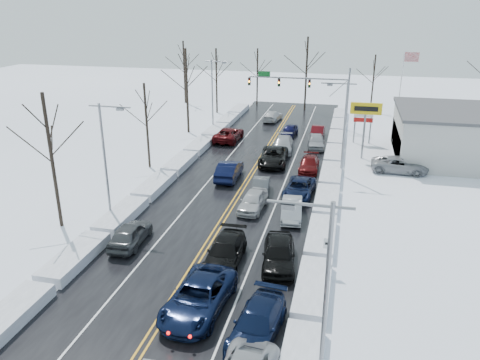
% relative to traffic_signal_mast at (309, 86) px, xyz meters
% --- Properties ---
extents(ground, '(160.00, 160.00, 0.00)m').
position_rel_traffic_signal_mast_xyz_m(ground, '(-3.45, -27.99, -5.48)').
color(ground, white).
rests_on(ground, ground).
extents(road_surface, '(14.00, 84.00, 0.01)m').
position_rel_traffic_signal_mast_xyz_m(road_surface, '(-3.45, -25.99, -5.47)').
color(road_surface, black).
rests_on(road_surface, ground).
extents(snow_bank_left, '(1.90, 72.00, 0.72)m').
position_rel_traffic_signal_mast_xyz_m(snow_bank_left, '(-11.05, -25.99, -5.48)').
color(snow_bank_left, silver).
rests_on(snow_bank_left, ground).
extents(snow_bank_right, '(1.90, 72.00, 0.72)m').
position_rel_traffic_signal_mast_xyz_m(snow_bank_right, '(4.15, -25.99, -5.48)').
color(snow_bank_right, silver).
rests_on(snow_bank_right, ground).
extents(traffic_signal_mast, '(13.28, 0.39, 8.00)m').
position_rel_traffic_signal_mast_xyz_m(traffic_signal_mast, '(0.00, 0.00, 0.00)').
color(traffic_signal_mast, slate).
rests_on(traffic_signal_mast, ground).
extents(tires_plus_sign, '(3.20, 0.34, 6.00)m').
position_rel_traffic_signal_mast_xyz_m(tires_plus_sign, '(7.05, -12.00, -0.49)').
color(tires_plus_sign, slate).
rests_on(tires_plus_sign, ground).
extents(used_vehicles_sign, '(2.20, 0.22, 4.65)m').
position_rel_traffic_signal_mast_xyz_m(used_vehicles_sign, '(7.05, -5.99, -2.16)').
color(used_vehicles_sign, slate).
rests_on(used_vehicles_sign, ground).
extents(speed_limit_sign, '(0.55, 0.09, 2.35)m').
position_rel_traffic_signal_mast_xyz_m(speed_limit_sign, '(4.75, -35.99, -3.84)').
color(speed_limit_sign, slate).
rests_on(speed_limit_sign, ground).
extents(flagpole, '(1.87, 1.20, 10.00)m').
position_rel_traffic_signal_mast_xyz_m(flagpole, '(11.72, 2.01, 0.45)').
color(flagpole, silver).
rests_on(flagpole, ground).
extents(streetlight_se, '(3.20, 0.25, 9.00)m').
position_rel_traffic_signal_mast_xyz_m(streetlight_se, '(4.85, -45.99, -0.17)').
color(streetlight_se, slate).
rests_on(streetlight_se, ground).
extents(streetlight_ne, '(3.20, 0.25, 9.00)m').
position_rel_traffic_signal_mast_xyz_m(streetlight_ne, '(4.85, -17.99, -0.17)').
color(streetlight_ne, slate).
rests_on(streetlight_ne, ground).
extents(streetlight_sw, '(3.20, 0.25, 9.00)m').
position_rel_traffic_signal_mast_xyz_m(streetlight_sw, '(-11.74, -31.99, -0.17)').
color(streetlight_sw, slate).
rests_on(streetlight_sw, ground).
extents(streetlight_nw, '(3.20, 0.25, 9.00)m').
position_rel_traffic_signal_mast_xyz_m(streetlight_nw, '(-11.74, -3.99, -0.17)').
color(streetlight_nw, slate).
rests_on(streetlight_nw, ground).
extents(tree_left_b, '(4.00, 4.00, 10.00)m').
position_rel_traffic_signal_mast_xyz_m(tree_left_b, '(-14.95, -33.99, 1.51)').
color(tree_left_b, '#2D231C').
rests_on(tree_left_b, ground).
extents(tree_left_c, '(3.40, 3.40, 8.50)m').
position_rel_traffic_signal_mast_xyz_m(tree_left_c, '(-13.95, -19.99, 0.46)').
color(tree_left_c, '#2D231C').
rests_on(tree_left_c, ground).
extents(tree_left_d, '(4.20, 4.20, 10.50)m').
position_rel_traffic_signal_mast_xyz_m(tree_left_d, '(-14.65, -5.99, 1.86)').
color(tree_left_d, '#2D231C').
rests_on(tree_left_d, ground).
extents(tree_left_e, '(3.80, 3.80, 9.50)m').
position_rel_traffic_signal_mast_xyz_m(tree_left_e, '(-14.25, 6.01, 1.16)').
color(tree_left_e, '#2D231C').
rests_on(tree_left_e, ground).
extents(tree_far_a, '(4.00, 4.00, 10.00)m').
position_rel_traffic_signal_mast_xyz_m(tree_far_a, '(-21.45, 12.01, 1.51)').
color(tree_far_a, '#2D231C').
rests_on(tree_far_a, ground).
extents(tree_far_b, '(3.60, 3.60, 9.00)m').
position_rel_traffic_signal_mast_xyz_m(tree_far_b, '(-9.45, 13.01, 0.81)').
color(tree_far_b, '#2D231C').
rests_on(tree_far_b, ground).
extents(tree_far_c, '(4.40, 4.40, 11.00)m').
position_rel_traffic_signal_mast_xyz_m(tree_far_c, '(-1.45, 11.01, 2.21)').
color(tree_far_c, '#2D231C').
rests_on(tree_far_c, ground).
extents(tree_far_d, '(3.40, 3.40, 8.50)m').
position_rel_traffic_signal_mast_xyz_m(tree_far_d, '(8.55, 12.51, 0.46)').
color(tree_far_d, '#2D231C').
rests_on(tree_far_d, ground).
extents(queued_car_2, '(3.23, 6.26, 1.69)m').
position_rel_traffic_signal_mast_xyz_m(queued_car_2, '(-1.72, -41.47, -5.48)').
color(queued_car_2, black).
rests_on(queued_car_2, ground).
extents(queued_car_3, '(2.30, 5.35, 1.53)m').
position_rel_traffic_signal_mast_xyz_m(queued_car_3, '(-1.63, -36.28, -5.48)').
color(queued_car_3, black).
rests_on(queued_car_3, ground).
extents(queued_car_4, '(2.06, 4.54, 1.51)m').
position_rel_traffic_signal_mast_xyz_m(queued_car_4, '(-1.60, -27.79, -5.48)').
color(queued_car_4, '#B9B9BB').
rests_on(queued_car_4, ground).
extents(queued_car_5, '(1.75, 4.12, 1.32)m').
position_rel_traffic_signal_mast_xyz_m(queued_car_5, '(-1.60, -24.43, -5.48)').
color(queued_car_5, '#434649').
rests_on(queued_car_5, ground).
extents(queued_car_6, '(3.10, 6.09, 1.65)m').
position_rel_traffic_signal_mast_xyz_m(queued_car_6, '(-1.87, -16.09, -5.48)').
color(queued_car_6, black).
rests_on(queued_car_6, ground).
extents(queued_car_7, '(2.55, 5.43, 1.53)m').
position_rel_traffic_signal_mast_xyz_m(queued_car_7, '(-1.58, -11.25, -5.48)').
color(queued_car_7, '#9C9FA4').
rests_on(queued_car_7, ground).
extents(queued_car_8, '(2.01, 4.15, 1.36)m').
position_rel_traffic_signal_mast_xyz_m(queued_car_8, '(-1.70, -4.68, -5.48)').
color(queued_car_8, black).
rests_on(queued_car_8, ground).
extents(queued_car_11, '(2.66, 5.46, 1.53)m').
position_rel_traffic_signal_mast_xyz_m(queued_car_11, '(1.77, -42.83, -5.48)').
color(queued_car_11, black).
rests_on(queued_car_11, ground).
extents(queued_car_12, '(2.69, 5.29, 1.72)m').
position_rel_traffic_signal_mast_xyz_m(queued_car_12, '(1.76, -35.88, -5.48)').
color(queued_car_12, black).
rests_on(queued_car_12, ground).
extents(queued_car_13, '(1.96, 4.53, 1.45)m').
position_rel_traffic_signal_mast_xyz_m(queued_car_13, '(1.65, -28.65, -5.48)').
color(queued_car_13, '#93969A').
rests_on(queued_car_13, ground).
extents(queued_car_14, '(2.65, 5.24, 1.42)m').
position_rel_traffic_signal_mast_xyz_m(queued_car_14, '(1.71, -24.08, -5.48)').
color(queued_car_14, black).
rests_on(queued_car_14, ground).
extents(queued_car_15, '(1.88, 4.56, 1.32)m').
position_rel_traffic_signal_mast_xyz_m(queued_car_15, '(1.92, -17.27, -5.48)').
color(queued_car_15, '#4A090A').
rests_on(queued_car_15, ground).
extents(queued_car_16, '(2.32, 4.79, 1.58)m').
position_rel_traffic_signal_mast_xyz_m(queued_car_16, '(1.93, -9.23, -5.48)').
color(queued_car_16, gray).
rests_on(queued_car_16, ground).
extents(queued_car_17, '(1.61, 4.38, 1.43)m').
position_rel_traffic_signal_mast_xyz_m(queued_car_17, '(1.78, -4.92, -5.48)').
color(queued_car_17, '#47090E').
rests_on(queued_car_17, ground).
extents(oncoming_car_0, '(1.94, 5.21, 1.70)m').
position_rel_traffic_signal_mast_xyz_m(oncoming_car_0, '(-5.23, -21.35, -5.48)').
color(oncoming_car_0, black).
rests_on(oncoming_car_0, ground).
extents(oncoming_car_1, '(2.86, 5.93, 1.63)m').
position_rel_traffic_signal_mast_xyz_m(oncoming_car_1, '(-8.59, -8.67, -5.48)').
color(oncoming_car_1, '#48090C').
rests_on(oncoming_car_1, ground).
extents(oncoming_car_2, '(2.45, 4.99, 1.40)m').
position_rel_traffic_signal_mast_xyz_m(oncoming_car_2, '(-5.12, 2.62, -5.48)').
color(oncoming_car_2, silver).
rests_on(oncoming_car_2, ground).
extents(oncoming_car_3, '(2.08, 4.68, 1.56)m').
position_rel_traffic_signal_mast_xyz_m(oncoming_car_3, '(-8.63, -35.41, -5.48)').
color(oncoming_car_3, '#3D4042').
rests_on(oncoming_car_3, ground).
extents(parked_car_0, '(5.57, 2.71, 1.52)m').
position_rel_traffic_signal_mast_xyz_m(parked_car_0, '(10.63, -15.76, -5.48)').
color(parked_car_0, gray).
rests_on(parked_car_0, ground).
extents(parked_car_1, '(2.46, 4.95, 1.38)m').
position_rel_traffic_signal_mast_xyz_m(parked_car_1, '(13.71, -12.55, -5.48)').
color(parked_car_1, '#9EA1A6').
rests_on(parked_car_1, ground).
extents(parked_car_2, '(2.00, 4.62, 1.55)m').
position_rel_traffic_signal_mast_xyz_m(parked_car_2, '(11.48, -4.72, -5.48)').
color(parked_car_2, black).
rests_on(parked_car_2, ground).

